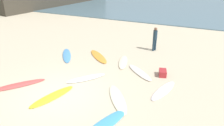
{
  "coord_description": "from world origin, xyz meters",
  "views": [
    {
      "loc": [
        5.61,
        -6.71,
        5.34
      ],
      "look_at": [
        1.0,
        3.48,
        0.3
      ],
      "focal_mm": 34.53,
      "sensor_mm": 36.0,
      "label": 1
    }
  ],
  "objects_px": {
    "surfboard_3": "(52,96)",
    "surfboard_6": "(98,56)",
    "surfboard_7": "(86,78)",
    "surfboard_8": "(123,62)",
    "beachgoer_near": "(155,38)",
    "surfboard_1": "(104,125)",
    "surfboard_0": "(118,99)",
    "surfboard_2": "(18,85)",
    "surfboard_9": "(67,55)",
    "surfboard_4": "(140,72)",
    "surfboard_5": "(163,90)",
    "beach_cooler": "(163,73)"
  },
  "relations": [
    {
      "from": "surfboard_3",
      "to": "surfboard_6",
      "type": "bearing_deg",
      "value": -71.46
    },
    {
      "from": "surfboard_7",
      "to": "surfboard_8",
      "type": "height_order",
      "value": "surfboard_8"
    },
    {
      "from": "surfboard_3",
      "to": "beachgoer_near",
      "type": "height_order",
      "value": "beachgoer_near"
    },
    {
      "from": "surfboard_8",
      "to": "beachgoer_near",
      "type": "xyz_separation_m",
      "value": [
        1.19,
        2.81,
        0.86
      ]
    },
    {
      "from": "surfboard_1",
      "to": "beachgoer_near",
      "type": "bearing_deg",
      "value": 109.34
    },
    {
      "from": "surfboard_0",
      "to": "surfboard_7",
      "type": "distance_m",
      "value": 2.48
    },
    {
      "from": "surfboard_2",
      "to": "surfboard_1",
      "type": "bearing_deg",
      "value": 28.38
    },
    {
      "from": "surfboard_0",
      "to": "surfboard_6",
      "type": "xyz_separation_m",
      "value": [
        -3.02,
        3.96,
        0.01
      ]
    },
    {
      "from": "surfboard_3",
      "to": "surfboard_9",
      "type": "height_order",
      "value": "surfboard_9"
    },
    {
      "from": "surfboard_9",
      "to": "surfboard_1",
      "type": "bearing_deg",
      "value": -80.7
    },
    {
      "from": "surfboard_7",
      "to": "surfboard_4",
      "type": "bearing_deg",
      "value": 76.72
    },
    {
      "from": "surfboard_0",
      "to": "surfboard_9",
      "type": "xyz_separation_m",
      "value": [
        -4.99,
        3.27,
        0.01
      ]
    },
    {
      "from": "surfboard_5",
      "to": "surfboard_9",
      "type": "height_order",
      "value": "surfboard_9"
    },
    {
      "from": "surfboard_4",
      "to": "beach_cooler",
      "type": "relative_size",
      "value": 3.71
    },
    {
      "from": "surfboard_7",
      "to": "surfboard_8",
      "type": "relative_size",
      "value": 1.04
    },
    {
      "from": "surfboard_0",
      "to": "surfboard_1",
      "type": "relative_size",
      "value": 0.97
    },
    {
      "from": "surfboard_7",
      "to": "beachgoer_near",
      "type": "xyz_separation_m",
      "value": [
        2.18,
        5.52,
        0.86
      ]
    },
    {
      "from": "surfboard_5",
      "to": "beach_cooler",
      "type": "relative_size",
      "value": 3.6
    },
    {
      "from": "surfboard_5",
      "to": "beachgoer_near",
      "type": "height_order",
      "value": "beachgoer_near"
    },
    {
      "from": "surfboard_1",
      "to": "surfboard_5",
      "type": "xyz_separation_m",
      "value": [
        1.47,
        3.3,
        -0.01
      ]
    },
    {
      "from": "surfboard_0",
      "to": "surfboard_1",
      "type": "bearing_deg",
      "value": 61.02
    },
    {
      "from": "surfboard_3",
      "to": "surfboard_0",
      "type": "bearing_deg",
      "value": -144.11
    },
    {
      "from": "surfboard_1",
      "to": "beachgoer_near",
      "type": "distance_m",
      "value": 8.42
    },
    {
      "from": "surfboard_2",
      "to": "surfboard_8",
      "type": "relative_size",
      "value": 1.27
    },
    {
      "from": "beachgoer_near",
      "to": "surfboard_9",
      "type": "bearing_deg",
      "value": -31.41
    },
    {
      "from": "surfboard_4",
      "to": "beach_cooler",
      "type": "height_order",
      "value": "beach_cooler"
    },
    {
      "from": "surfboard_4",
      "to": "beach_cooler",
      "type": "bearing_deg",
      "value": -39.11
    },
    {
      "from": "surfboard_1",
      "to": "surfboard_8",
      "type": "relative_size",
      "value": 1.21
    },
    {
      "from": "surfboard_3",
      "to": "surfboard_9",
      "type": "relative_size",
      "value": 0.93
    },
    {
      "from": "surfboard_5",
      "to": "surfboard_6",
      "type": "bearing_deg",
      "value": -13.11
    },
    {
      "from": "surfboard_3",
      "to": "surfboard_2",
      "type": "bearing_deg",
      "value": 12.29
    },
    {
      "from": "surfboard_7",
      "to": "beachgoer_near",
      "type": "distance_m",
      "value": 6.0
    },
    {
      "from": "surfboard_0",
      "to": "surfboard_7",
      "type": "height_order",
      "value": "surfboard_7"
    },
    {
      "from": "surfboard_2",
      "to": "surfboard_8",
      "type": "height_order",
      "value": "surfboard_8"
    },
    {
      "from": "surfboard_5",
      "to": "surfboard_6",
      "type": "height_order",
      "value": "surfboard_6"
    },
    {
      "from": "surfboard_6",
      "to": "surfboard_8",
      "type": "xyz_separation_m",
      "value": [
        1.77,
        -0.17,
        0.0
      ]
    },
    {
      "from": "surfboard_3",
      "to": "surfboard_4",
      "type": "distance_m",
      "value": 4.81
    },
    {
      "from": "surfboard_1",
      "to": "surfboard_3",
      "type": "bearing_deg",
      "value": -176.62
    },
    {
      "from": "surfboard_4",
      "to": "beachgoer_near",
      "type": "xyz_separation_m",
      "value": [
        -0.15,
        3.73,
        0.86
      ]
    },
    {
      "from": "surfboard_5",
      "to": "surfboard_8",
      "type": "distance_m",
      "value": 3.7
    },
    {
      "from": "surfboard_5",
      "to": "surfboard_6",
      "type": "xyz_separation_m",
      "value": [
        -4.7,
        2.43,
        0.01
      ]
    },
    {
      "from": "surfboard_8",
      "to": "surfboard_5",
      "type": "bearing_deg",
      "value": 125.6
    },
    {
      "from": "surfboard_5",
      "to": "beach_cooler",
      "type": "height_order",
      "value": "beach_cooler"
    },
    {
      "from": "surfboard_6",
      "to": "surfboard_7",
      "type": "bearing_deg",
      "value": 58.13
    },
    {
      "from": "surfboard_4",
      "to": "surfboard_8",
      "type": "relative_size",
      "value": 1.09
    },
    {
      "from": "surfboard_7",
      "to": "surfboard_9",
      "type": "bearing_deg",
      "value": -179.42
    },
    {
      "from": "surfboard_1",
      "to": "surfboard_2",
      "type": "height_order",
      "value": "surfboard_2"
    },
    {
      "from": "surfboard_4",
      "to": "surfboard_9",
      "type": "bearing_deg",
      "value": 126.91
    },
    {
      "from": "surfboard_1",
      "to": "surfboard_8",
      "type": "bearing_deg",
      "value": 122.21
    },
    {
      "from": "surfboard_7",
      "to": "surfboard_8",
      "type": "distance_m",
      "value": 2.89
    }
  ]
}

